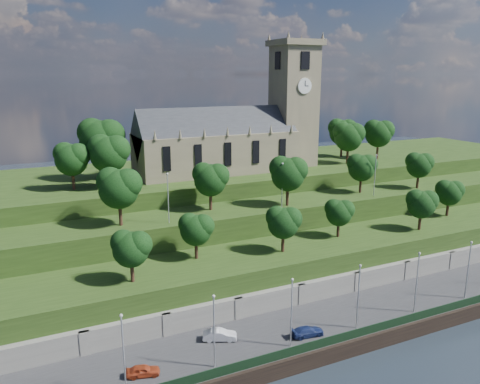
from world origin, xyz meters
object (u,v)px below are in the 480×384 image
car_left (143,371)px  car_right (307,331)px  car_middle (220,335)px  church (237,133)px

car_left → car_right: bearing=-78.1°
car_middle → car_right: bearing=-86.5°
car_right → car_left: bearing=94.2°
car_right → car_middle: bearing=76.3°
car_left → car_middle: (10.40, 3.05, 0.07)m
car_middle → church: bearing=-4.2°
car_left → car_right: car_left is taller
car_middle → car_right: 11.14m
church → car_left: (-30.55, -41.68, -19.89)m
car_left → car_right: size_ratio=0.86×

